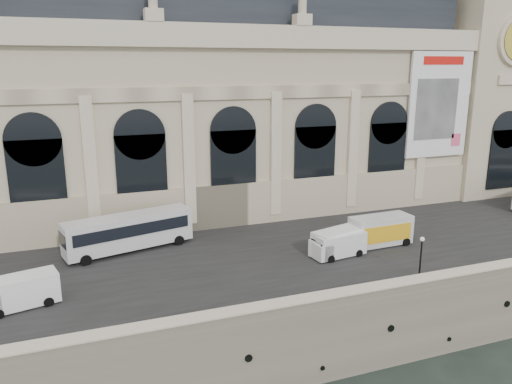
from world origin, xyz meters
TOP-DOWN VIEW (x-y plane):
  - ground at (0.00, 0.00)m, footprint 260.00×260.00m
  - quay at (0.00, 35.00)m, footprint 160.00×70.00m
  - street at (0.00, 14.00)m, footprint 160.00×24.00m
  - parapet at (0.00, 0.60)m, footprint 160.00×1.40m
  - museum at (-5.98, 30.86)m, footprint 69.00×18.70m
  - clock_pavilion at (34.00, 27.93)m, footprint 13.00×14.72m
  - bus_left at (-16.05, 18.05)m, footprint 12.80×5.59m
  - van_a at (-25.49, 8.74)m, footprint 5.96×3.38m
  - van_b at (2.32, 9.59)m, footprint 5.51×2.69m
  - van_c at (2.49, 10.00)m, footprint 6.05×3.50m
  - box_truck at (7.64, 10.87)m, footprint 7.72×2.95m
  - lamp_right at (6.51, 2.62)m, footprint 0.39×0.39m

SIDE VIEW (x-z plane):
  - ground at x=0.00m, z-range 0.00..0.00m
  - quay at x=0.00m, z-range 0.00..6.00m
  - street at x=0.00m, z-range 6.00..6.06m
  - parapet at x=0.00m, z-range 6.01..7.22m
  - van_b at x=2.32m, z-range 6.03..8.39m
  - van_a at x=-25.49m, z-range 6.03..8.53m
  - van_c at x=2.49m, z-range 6.03..8.57m
  - box_truck at x=7.64m, z-range 6.01..9.09m
  - lamp_right at x=6.51m, z-range 5.99..9.83m
  - bus_left at x=-16.05m, z-range 6.22..9.93m
  - museum at x=-5.98m, z-range 5.17..34.27m
  - clock_pavilion at x=34.00m, z-range 5.07..41.77m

